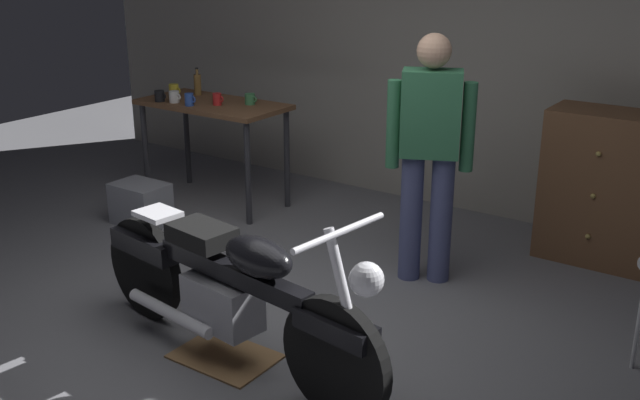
% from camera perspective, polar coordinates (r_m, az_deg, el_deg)
% --- Properties ---
extents(ground_plane, '(12.00, 12.00, 0.00)m').
position_cam_1_polar(ground_plane, '(4.55, -5.42, -10.10)').
color(ground_plane, slate).
extents(back_wall, '(8.00, 0.12, 3.10)m').
position_cam_1_polar(back_wall, '(6.39, 10.82, 12.89)').
color(back_wall, gray).
rests_on(back_wall, ground_plane).
extents(workbench, '(1.30, 0.64, 0.90)m').
position_cam_1_polar(workbench, '(6.55, -8.11, 6.41)').
color(workbench, brown).
rests_on(workbench, ground_plane).
extents(motorcycle, '(2.18, 0.63, 1.00)m').
position_cam_1_polar(motorcycle, '(4.09, -6.89, -6.64)').
color(motorcycle, black).
rests_on(motorcycle, ground_plane).
extents(person_standing, '(0.53, 0.36, 1.67)m').
position_cam_1_polar(person_standing, '(4.96, 8.30, 3.86)').
color(person_standing, '#4C5383').
rests_on(person_standing, ground_plane).
extents(wooden_dresser, '(0.80, 0.47, 1.10)m').
position_cam_1_polar(wooden_dresser, '(5.70, 20.63, 0.90)').
color(wooden_dresser, brown).
rests_on(wooden_dresser, ground_plane).
extents(drip_tray, '(0.56, 0.40, 0.01)m').
position_cam_1_polar(drip_tray, '(4.34, -7.21, -11.68)').
color(drip_tray, olive).
rests_on(drip_tray, ground_plane).
extents(storage_bin, '(0.44, 0.32, 0.34)m').
position_cam_1_polar(storage_bin, '(6.32, -13.44, -0.26)').
color(storage_bin, gray).
rests_on(storage_bin, ground_plane).
extents(mug_green_speckled, '(0.12, 0.09, 0.09)m').
position_cam_1_polar(mug_green_speckled, '(6.38, -5.33, 7.63)').
color(mug_green_speckled, '#3D7F4C').
rests_on(mug_green_speckled, workbench).
extents(mug_red_diner, '(0.11, 0.07, 0.10)m').
position_cam_1_polar(mug_red_diner, '(6.39, -7.80, 7.60)').
color(mug_red_diner, red).
rests_on(mug_red_diner, workbench).
extents(mug_white_ceramic, '(0.12, 0.09, 0.10)m').
position_cam_1_polar(mug_white_ceramic, '(6.55, -10.99, 7.70)').
color(mug_white_ceramic, white).
rests_on(mug_white_ceramic, workbench).
extents(mug_black_matte, '(0.12, 0.08, 0.10)m').
position_cam_1_polar(mug_black_matte, '(6.61, -12.06, 7.72)').
color(mug_black_matte, black).
rests_on(mug_black_matte, workbench).
extents(mug_blue_enamel, '(0.11, 0.07, 0.10)m').
position_cam_1_polar(mug_blue_enamel, '(6.39, -9.88, 7.52)').
color(mug_blue_enamel, '#2D51AD').
rests_on(mug_blue_enamel, workbench).
extents(mug_yellow_tall, '(0.12, 0.09, 0.11)m').
position_cam_1_polar(mug_yellow_tall, '(6.79, -11.01, 8.16)').
color(mug_yellow_tall, yellow).
rests_on(mug_yellow_tall, workbench).
extents(bottle, '(0.06, 0.06, 0.24)m').
position_cam_1_polar(bottle, '(6.83, -9.28, 8.69)').
color(bottle, olive).
rests_on(bottle, workbench).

